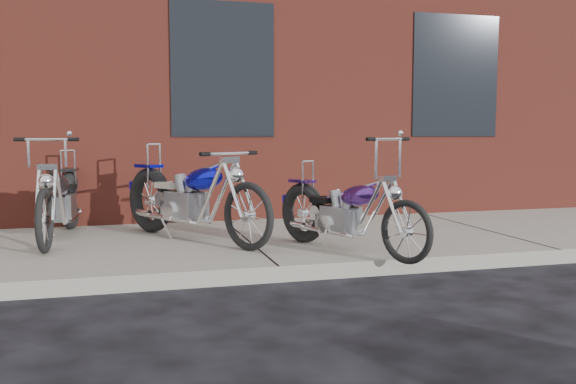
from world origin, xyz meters
name	(u,v)px	position (x,y,z in m)	size (l,w,h in m)	color
ground	(279,283)	(0.00, 0.00, 0.00)	(120.00, 120.00, 0.00)	black
sidewalk	(246,245)	(0.00, 1.50, 0.07)	(22.00, 3.00, 0.15)	gray
building_brick	(184,7)	(0.00, 8.00, 4.00)	(22.00, 10.00, 8.00)	maroon
chopper_purple	(346,215)	(0.83, 0.49, 0.52)	(0.93, 1.92, 1.16)	black
chopper_blue	(191,201)	(-0.60, 1.59, 0.59)	(1.39, 2.15, 1.07)	black
chopper_third	(60,203)	(-2.03, 2.06, 0.56)	(0.55, 2.27, 1.15)	black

